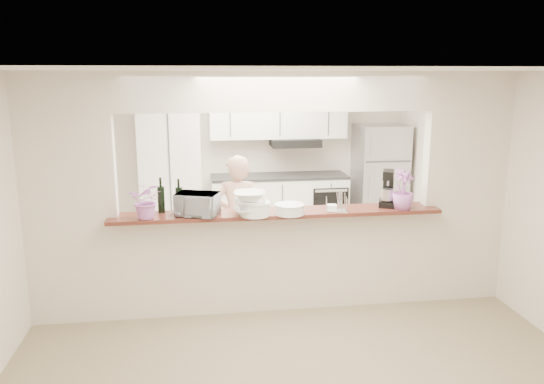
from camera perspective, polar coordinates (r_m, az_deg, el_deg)
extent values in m
plane|color=gray|center=(5.87, 0.51, -12.29)|extent=(6.00, 6.00, 0.00)
cube|color=beige|center=(7.29, -1.34, -7.19)|extent=(5.00, 2.90, 0.01)
cube|color=silver|center=(5.55, -20.90, -0.96)|extent=(0.90, 0.15, 2.50)
cube|color=silver|center=(6.11, 19.90, 0.31)|extent=(0.90, 0.15, 2.50)
cube|color=silver|center=(5.33, 0.56, 10.76)|extent=(3.20, 0.15, 0.40)
cube|color=silver|center=(5.67, 0.52, -7.47)|extent=(3.20, 0.15, 1.05)
cube|color=brown|center=(5.46, 0.61, -2.27)|extent=(3.40, 0.38, 0.04)
cube|color=white|center=(8.10, -10.83, 2.25)|extent=(0.90, 0.60, 2.10)
cube|color=white|center=(8.31, 0.78, -1.49)|extent=(2.10, 0.60, 0.90)
cube|color=#2B2B2D|center=(8.21, 0.79, 1.69)|extent=(2.10, 0.62, 0.04)
cube|color=white|center=(8.21, 0.67, 8.42)|extent=(2.10, 0.35, 0.75)
cube|color=black|center=(8.19, 2.51, 5.34)|extent=(0.75, 0.45, 0.12)
cube|color=black|center=(8.16, 6.33, -1.48)|extent=(0.55, 0.02, 0.55)
cube|color=#B0B0B5|center=(8.57, 11.47, 1.42)|extent=(0.75, 0.70, 1.70)
imported|color=pink|center=(5.28, -13.31, -0.91)|extent=(0.37, 0.34, 0.36)
cylinder|color=black|center=(5.49, -11.84, -0.80)|extent=(0.07, 0.07, 0.27)
cylinder|color=black|center=(5.45, -11.92, 1.05)|extent=(0.02, 0.02, 0.09)
cylinder|color=black|center=(5.48, -9.97, -0.81)|extent=(0.07, 0.07, 0.26)
cylinder|color=black|center=(5.45, -10.03, 0.95)|extent=(0.02, 0.02, 0.09)
imported|color=#B6B6BB|center=(5.32, -8.02, -1.31)|extent=(0.48, 0.40, 0.23)
imported|color=white|center=(5.27, -2.41, -1.27)|extent=(0.34, 0.34, 0.23)
cylinder|color=white|center=(5.27, -1.84, -1.86)|extent=(0.29, 0.29, 0.13)
cylinder|color=white|center=(5.25, -1.85, -1.13)|extent=(0.30, 0.30, 0.01)
cylinder|color=white|center=(5.32, 1.91, -1.90)|extent=(0.29, 0.29, 0.10)
cylinder|color=white|center=(5.31, 1.91, -1.35)|extent=(0.30, 0.30, 0.01)
cylinder|color=maroon|center=(5.45, -0.98, -1.75)|extent=(0.14, 0.14, 0.06)
cylinder|color=tan|center=(5.47, 1.10, -1.66)|extent=(0.14, 0.14, 0.07)
cube|color=silver|center=(5.48, 6.93, -2.02)|extent=(0.25, 0.18, 0.01)
cube|color=white|center=(5.47, 6.94, -1.67)|extent=(0.11, 0.11, 0.06)
cube|color=black|center=(5.79, 12.29, -1.15)|extent=(0.25, 0.30, 0.06)
cube|color=black|center=(5.85, 12.40, 0.68)|extent=(0.14, 0.13, 0.28)
cube|color=black|center=(5.72, 12.43, 1.84)|extent=(0.19, 0.25, 0.09)
cylinder|color=#B7B7BC|center=(5.72, 12.31, -0.25)|extent=(0.13, 0.13, 0.12)
imported|color=#BA69C3|center=(5.65, 13.91, 0.26)|extent=(0.29, 0.29, 0.42)
imported|color=#DFA791|center=(6.31, -3.70, -3.03)|extent=(0.60, 0.43, 1.55)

